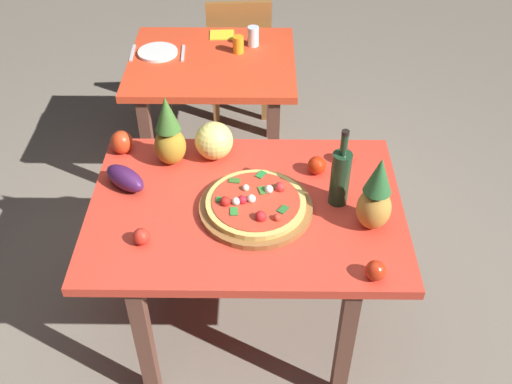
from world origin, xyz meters
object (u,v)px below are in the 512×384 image
at_px(display_table, 246,221).
at_px(wine_bottle, 340,176).
at_px(bell_pepper, 122,142).
at_px(dinner_plate, 158,52).
at_px(background_table, 213,78).
at_px(tomato_beside_pepper, 376,271).
at_px(melon, 214,141).
at_px(eggplant, 125,178).
at_px(drinking_glass_water, 253,36).
at_px(pizza, 256,203).
at_px(knife_utensil, 183,53).
at_px(napkin_folded, 222,35).
at_px(fork_utensil, 133,53).
at_px(dining_chair, 239,50).
at_px(pineapple_left, 169,134).
at_px(drinking_glass_juice, 238,45).
at_px(pineapple_right, 376,197).
at_px(pizza_board, 256,208).
at_px(tomato_near_board, 345,155).
at_px(tomato_by_bottle, 141,237).
at_px(tomato_at_corner, 317,165).

distance_m(display_table, wine_bottle, 0.43).
distance_m(bell_pepper, dinner_plate, 0.90).
height_order(background_table, tomato_beside_pepper, tomato_beside_pepper).
distance_m(melon, eggplant, 0.41).
bearing_deg(melon, bell_pepper, 175.53).
bearing_deg(drinking_glass_water, dinner_plate, -169.03).
xyz_separation_m(pizza, knife_utensil, (-0.42, 1.27, -0.04)).
xyz_separation_m(melon, eggplant, (-0.35, -0.21, -0.04)).
bearing_deg(napkin_folded, fork_utensil, -155.07).
xyz_separation_m(dining_chair, pineapple_left, (-0.24, -1.52, 0.41)).
relative_size(pizza, fork_utensil, 2.17).
height_order(eggplant, drinking_glass_juice, drinking_glass_juice).
bearing_deg(knife_utensil, pineapple_right, -61.00).
relative_size(drinking_glass_juice, napkin_folded, 0.67).
relative_size(pizza, drinking_glass_water, 3.55).
distance_m(drinking_glass_water, knife_utensil, 0.40).
height_order(tomato_beside_pepper, dinner_plate, tomato_beside_pepper).
relative_size(display_table, bell_pepper, 11.82).
height_order(tomato_beside_pepper, napkin_folded, tomato_beside_pepper).
height_order(pineapple_right, dinner_plate, pineapple_right).
bearing_deg(dining_chair, pineapple_left, 77.15).
bearing_deg(pizza_board, tomato_near_board, 39.54).
xyz_separation_m(tomato_beside_pepper, tomato_by_bottle, (-0.83, 0.16, -0.00)).
bearing_deg(dinner_plate, melon, -68.01).
height_order(fork_utensil, napkin_folded, fork_utensil).
height_order(display_table, pizza_board, pizza_board).
xyz_separation_m(dining_chair, pineapple_right, (0.57, -1.90, 0.40)).
xyz_separation_m(tomato_beside_pepper, tomato_near_board, (-0.04, 0.65, -0.00)).
bearing_deg(pineapple_left, drinking_glass_water, 72.59).
height_order(pineapple_right, tomato_by_bottle, pineapple_right).
distance_m(pineapple_left, drinking_glass_juice, 1.02).
relative_size(tomato_at_corner, drinking_glass_juice, 0.83).
distance_m(background_table, pineapple_right, 1.49).
bearing_deg(wine_bottle, drinking_glass_juice, 109.42).
relative_size(pineapple_right, tomato_at_corner, 4.14).
distance_m(bell_pepper, eggplant, 0.25).
xyz_separation_m(wine_bottle, pineapple_right, (0.12, -0.14, 0.02)).
distance_m(pineapple_left, pineapple_right, 0.89).
xyz_separation_m(pizza_board, bell_pepper, (-0.59, 0.38, 0.04)).
distance_m(pizza_board, tomato_near_board, 0.49).
relative_size(pineapple_right, eggplant, 1.60).
bearing_deg(eggplant, tomato_near_board, 10.95).
bearing_deg(fork_utensil, tomato_beside_pepper, -57.91).
bearing_deg(napkin_folded, bell_pepper, -108.57).
distance_m(dining_chair, bell_pepper, 1.55).
bearing_deg(napkin_folded, drinking_glass_juice, -63.51).
bearing_deg(dinner_plate, fork_utensil, 180.00).
xyz_separation_m(tomato_by_bottle, napkin_folded, (0.21, 1.68, -0.03)).
xyz_separation_m(drinking_glass_water, knife_utensil, (-0.39, -0.10, -0.05)).
bearing_deg(bell_pepper, drinking_glass_juice, 62.39).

